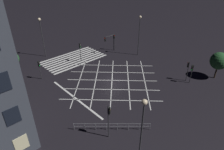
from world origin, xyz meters
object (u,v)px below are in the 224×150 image
Objects in this scene: traffic_light_nw_cross at (188,67)px; traffic_light_nw_main at (192,70)px; street_lamp_far at (142,126)px; street_tree_near at (11,59)px; street_lamp_west at (140,27)px; street_tree_far at (219,61)px; traffic_light_ne_main at (109,116)px; street_lamp_east at (41,28)px; traffic_light_sw_main at (109,40)px; traffic_light_sw_cross at (114,39)px; traffic_light_median_south at (80,49)px; traffic_light_se_cross at (39,66)px.

traffic_light_nw_cross is 0.91m from traffic_light_nw_main.
traffic_light_nw_main is at bearing -166.05° from street_lamp_far.
traffic_light_nw_main is 30.31m from street_tree_near.
street_lamp_west is 1.71× the size of street_tree_near.
street_tree_far is at bearing -174.03° from street_lamp_far.
traffic_light_ne_main is 27.08m from street_lamp_east.
traffic_light_sw_main is 0.82× the size of street_tree_far.
traffic_light_median_south is at bearing -91.29° from traffic_light_sw_cross.
traffic_light_sw_main is at bearing -56.37° from street_lamp_west.
traffic_light_se_cross is 0.41× the size of street_lamp_west.
traffic_light_median_south is 1.20× the size of traffic_light_nw_main.
traffic_light_sw_cross is 1.11× the size of traffic_light_nw_main.
traffic_light_nw_cross is 1.04× the size of traffic_light_nw_main.
street_tree_near is (12.34, -2.46, 0.78)m from traffic_light_median_south.
traffic_light_sw_cross is 15.70m from street_lamp_east.
traffic_light_sw_cross is 0.76× the size of street_tree_near.
street_lamp_west is (-2.20, -12.77, 3.65)m from traffic_light_nw_cross.
traffic_light_median_south is at bearing 25.72° from traffic_light_nw_cross.
street_tree_near is 1.03× the size of street_tree_far.
traffic_light_sw_main is 7.20m from street_lamp_west.
street_tree_near reaches higher than street_tree_far.
street_lamp_far is (19.51, 23.91, 3.41)m from traffic_light_sw_cross.
street_tree_near reaches higher than traffic_light_median_south.
traffic_light_sw_cross is 0.46× the size of street_lamp_east.
traffic_light_se_cross is at bearing 89.18° from traffic_light_ne_main.
street_lamp_east reaches higher than traffic_light_se_cross.
street_tree_far is at bearing 121.20° from street_lamp_east.
street_tree_far reaches higher than traffic_light_sw_cross.
street_lamp_west is at bearing 123.63° from traffic_light_sw_main.
street_lamp_west is (-15.21, 13.29, -0.12)m from street_lamp_east.
traffic_light_nw_cross is 18.18m from traffic_light_sw_main.
traffic_light_sw_cross is 6.86m from street_lamp_west.
street_lamp_west reaches higher than street_tree_near.
traffic_light_sw_cross reaches higher than traffic_light_nw_main.
traffic_light_nw_main is 0.39× the size of street_lamp_far.
street_lamp_west reaches higher than traffic_light_sw_cross.
traffic_light_se_cross is (9.17, 0.93, -0.41)m from traffic_light_median_south.
traffic_light_nw_main is 0.40× the size of street_lamp_west.
street_lamp_far is 26.75m from street_tree_near.
street_tree_far is (-6.00, 21.21, 0.36)m from traffic_light_sw_main.
traffic_light_nw_cross is 18.36m from traffic_light_ne_main.
traffic_light_median_south is 21.23m from traffic_light_nw_main.
traffic_light_nw_main is at bearing 24.04° from traffic_light_median_south.
street_lamp_far reaches higher than street_tree_near.
traffic_light_ne_main is 0.50× the size of street_lamp_far.
traffic_light_median_south is 0.92× the size of traffic_light_ne_main.
traffic_light_sw_main is (1.36, -18.12, 0.41)m from traffic_light_nw_cross.
street_lamp_east is at bearing -101.31° from street_lamp_far.
traffic_light_sw_cross is at bearing 45.16° from traffic_light_ne_main.
traffic_light_se_cross is 23.50m from street_lamp_far.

